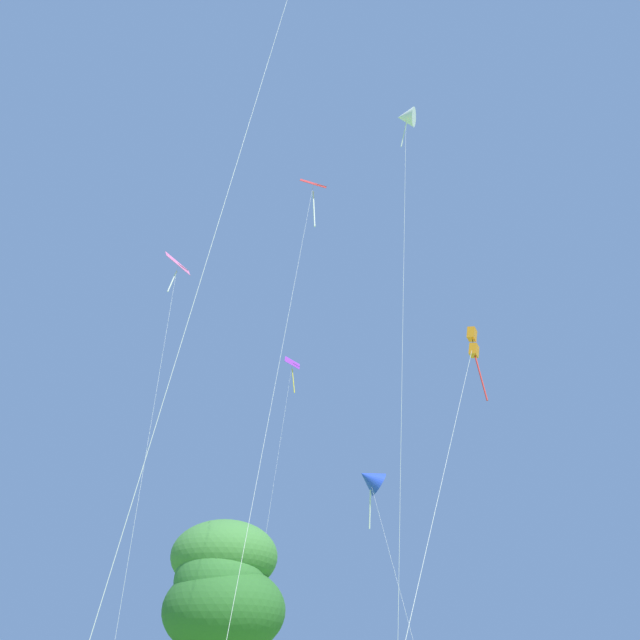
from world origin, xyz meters
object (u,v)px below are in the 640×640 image
at_px(kite_blue_delta, 370,479).
at_px(kite_orange_box, 473,348).
at_px(kite_white_distant, 406,118).
at_px(tree_right_cluster, 223,587).
at_px(kite_purple_streamer, 291,377).
at_px(kite_red_high, 312,200).
at_px(kite_pink_low, 175,276).

height_order(kite_blue_delta, kite_orange_box, kite_blue_delta).
bearing_deg(kite_orange_box, kite_blue_delta, 114.52).
height_order(kite_white_distant, tree_right_cluster, kite_white_distant).
xyz_separation_m(kite_blue_delta, kite_purple_streamer, (-9.39, 12.35, 12.59)).
distance_m(kite_purple_streamer, kite_red_high, 24.09).
bearing_deg(kite_purple_streamer, tree_right_cluster, -78.33).
height_order(kite_purple_streamer, tree_right_cluster, kite_purple_streamer).
distance_m(kite_red_high, tree_right_cluster, 18.89).
distance_m(kite_blue_delta, kite_red_high, 15.22).
xyz_separation_m(kite_blue_delta, kite_red_high, (-0.10, -9.86, 11.59)).
height_order(kite_blue_delta, kite_red_high, kite_red_high).
height_order(kite_blue_delta, tree_right_cluster, kite_blue_delta).
bearing_deg(kite_orange_box, kite_red_high, 140.47).
height_order(kite_blue_delta, kite_pink_low, kite_pink_low).
relative_size(kite_pink_low, tree_right_cluster, 2.94).
bearing_deg(kite_blue_delta, tree_right_cluster, -136.44).
bearing_deg(kite_blue_delta, kite_white_distant, -62.40).
bearing_deg(kite_red_high, kite_purple_streamer, 112.71).
bearing_deg(kite_purple_streamer, kite_orange_box, -59.50).
bearing_deg(kite_purple_streamer, kite_white_distant, -56.67).
relative_size(kite_blue_delta, kite_pink_low, 0.49).
relative_size(kite_orange_box, kite_red_high, 0.45).
relative_size(kite_white_distant, kite_pink_low, 1.12).
bearing_deg(kite_blue_delta, kite_pink_low, -152.49).
height_order(kite_white_distant, kite_orange_box, kite_white_distant).
bearing_deg(kite_red_high, kite_pink_low, 156.29).
distance_m(kite_pink_low, kite_red_high, 11.16).
distance_m(kite_purple_streamer, kite_orange_box, 35.43).
distance_m(kite_blue_delta, kite_pink_low, 16.62).
xyz_separation_m(kite_white_distant, kite_purple_streamer, (-14.32, 21.77, -3.55)).
xyz_separation_m(kite_blue_delta, kite_pink_low, (-10.31, -5.37, 11.87)).
distance_m(kite_purple_streamer, tree_right_cluster, 25.91).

